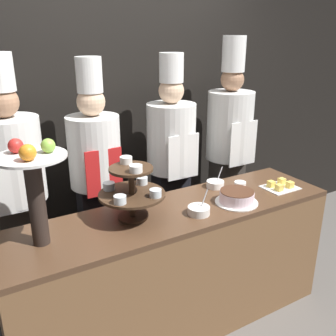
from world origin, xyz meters
The scene contains 13 objects.
wall_back centered at (0.00, 1.25, 1.40)m, with size 10.00×0.06×2.80m.
buffet_counter centered at (0.00, 0.28, 0.44)m, with size 2.16×0.56×0.88m.
tiered_stand centered at (-0.28, 0.32, 1.07)m, with size 0.39×0.39×0.36m.
fruit_pedestal centered at (-0.82, 0.30, 1.24)m, with size 0.35×0.35×0.57m.
cake_round centered at (0.40, 0.17, 0.92)m, with size 0.28×0.28×0.08m.
cup_white centered at (0.57, 0.33, 0.91)m, with size 0.08×0.08×0.06m.
cake_square_tray centered at (0.83, 0.21, 0.90)m, with size 0.24×0.19×0.05m.
serving_bowl_near centered at (0.09, 0.16, 0.91)m, with size 0.14×0.14×0.15m.
serving_bowl_far centered at (0.44, 0.45, 0.90)m, with size 0.13×0.13×0.15m.
chef_left centered at (-0.84, 0.88, 1.00)m, with size 0.39×0.39×1.83m.
chef_center_left centered at (-0.30, 0.88, 0.98)m, with size 0.36×0.36×1.79m.
chef_center_right centered at (0.32, 0.88, 0.99)m, with size 0.38×0.38×1.80m.
chef_right centered at (0.90, 0.88, 1.03)m, with size 0.38×0.38×1.91m.
Camera 1 is at (-1.11, -1.52, 1.93)m, focal length 40.00 mm.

